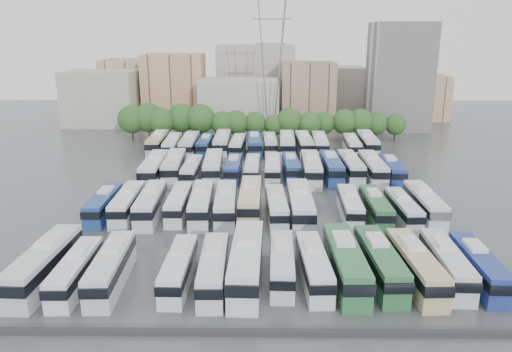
{
  "coord_description": "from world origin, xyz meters",
  "views": [
    {
      "loc": [
        -0.2,
        -68.61,
        24.1
      ],
      "look_at": [
        -1.04,
        3.33,
        3.0
      ],
      "focal_mm": 35.0,
      "sensor_mm": 36.0,
      "label": 1
    }
  ],
  "objects_px": {
    "bus_r0_s5": "(213,269)",
    "bus_r0_s12": "(446,263)",
    "bus_r2_s13": "(392,170)",
    "bus_r3_s8": "(287,144)",
    "apartment_tower": "(399,76)",
    "bus_r1_s3": "(179,203)",
    "bus_r0_s2": "(111,267)",
    "bus_r0_s8": "(314,266)",
    "bus_r1_s8": "(300,205)",
    "bus_r3_s7": "(270,144)",
    "bus_r0_s6": "(246,262)",
    "bus_r1_s1": "(127,203)",
    "bus_r1_s12": "(403,209)",
    "bus_r2_s7": "(273,168)",
    "bus_r3_s3": "(205,145)",
    "electricity_pylon": "(271,54)",
    "bus_r0_s10": "(380,262)",
    "bus_r2_s1": "(154,168)",
    "bus_r0_s0": "(44,264)",
    "bus_r2_s2": "(174,166)",
    "bus_r3_s1": "(172,145)",
    "bus_r2_s11": "(351,167)",
    "bus_r3_s0": "(158,143)",
    "bus_r2_s5": "(233,168)",
    "bus_r3_s10": "(320,144)",
    "bus_r1_s10": "(350,206)",
    "bus_r1_s2": "(151,203)",
    "bus_r1_s13": "(424,204)",
    "bus_r2_s3": "(192,170)",
    "bus_r1_s11": "(375,207)",
    "bus_r3_s2": "(189,145)",
    "bus_r0_s1": "(76,271)",
    "bus_r0_s4": "(179,268)",
    "bus_r0_s7": "(282,263)",
    "bus_r3_s12": "(352,145)",
    "bus_r0_s13": "(478,266)",
    "bus_r3_s9": "(304,144)",
    "bus_r0_s9": "(345,262)",
    "bus_r3_s5": "(238,146)",
    "bus_r1_s5": "(226,204)",
    "bus_r2_s6": "(252,169)",
    "bus_r2_s10": "(331,167)",
    "bus_r1_s7": "(277,207)",
    "bus_r3_s4": "(222,143)",
    "bus_r3_s13": "(368,143)"
  },
  "relations": [
    {
      "from": "bus_r2_s3",
      "to": "bus_r2_s10",
      "type": "bearing_deg",
      "value": 4.86
    },
    {
      "from": "bus_r1_s2",
      "to": "bus_r2_s1",
      "type": "bearing_deg",
      "value": 98.22
    },
    {
      "from": "bus_r1_s10",
      "to": "bus_r3_s3",
      "type": "distance_m",
      "value": 42.96
    },
    {
      "from": "bus_r1_s7",
      "to": "bus_r2_s6",
      "type": "relative_size",
      "value": 1.04
    },
    {
      "from": "bus_r1_s8",
      "to": "bus_r3_s7",
      "type": "relative_size",
      "value": 1.15
    },
    {
      "from": "bus_r0_s5",
      "to": "bus_r0_s12",
      "type": "relative_size",
      "value": 0.99
    },
    {
      "from": "bus_r0_s1",
      "to": "bus_r0_s4",
      "type": "distance_m",
      "value": 9.94
    },
    {
      "from": "bus_r1_s3",
      "to": "bus_r3_s2",
      "type": "height_order",
      "value": "bus_r3_s2"
    },
    {
      "from": "bus_r0_s1",
      "to": "bus_r3_s10",
      "type": "relative_size",
      "value": 0.87
    },
    {
      "from": "bus_r2_s2",
      "to": "bus_r3_s1",
      "type": "xyz_separation_m",
      "value": [
        -3.12,
        16.42,
        -0.17
      ]
    },
    {
      "from": "bus_r2_s2",
      "to": "bus_r3_s12",
      "type": "distance_m",
      "value": 37.33
    },
    {
      "from": "bus_r2_s11",
      "to": "bus_r3_s0",
      "type": "bearing_deg",
      "value": 152.72
    },
    {
      "from": "bus_r0_s5",
      "to": "bus_r1_s11",
      "type": "bearing_deg",
      "value": 41.15
    },
    {
      "from": "electricity_pylon",
      "to": "bus_r3_s8",
      "type": "distance_m",
      "value": 26.36
    },
    {
      "from": "bus_r2_s5",
      "to": "bus_r0_s5",
      "type": "bearing_deg",
      "value": -88.95
    },
    {
      "from": "bus_r2_s7",
      "to": "bus_r3_s1",
      "type": "xyz_separation_m",
      "value": [
        -19.79,
        16.81,
        0.09
      ]
    },
    {
      "from": "apartment_tower",
      "to": "bus_r2_s1",
      "type": "bearing_deg",
      "value": -137.8
    },
    {
      "from": "bus_r1_s11",
      "to": "bus_r2_s11",
      "type": "height_order",
      "value": "bus_r2_s11"
    },
    {
      "from": "bus_r0_s9",
      "to": "bus_r2_s6",
      "type": "xyz_separation_m",
      "value": [
        -9.92,
        35.6,
        -0.32
      ]
    },
    {
      "from": "bus_r1_s2",
      "to": "bus_r1_s13",
      "type": "bearing_deg",
      "value": -1.17
    },
    {
      "from": "bus_r2_s13",
      "to": "bus_r3_s2",
      "type": "relative_size",
      "value": 0.91
    },
    {
      "from": "bus_r1_s3",
      "to": "bus_r3_s9",
      "type": "distance_m",
      "value": 40.92
    },
    {
      "from": "bus_r0_s7",
      "to": "bus_r1_s8",
      "type": "distance_m",
      "value": 16.57
    },
    {
      "from": "bus_r0_s7",
      "to": "bus_r2_s1",
      "type": "distance_m",
      "value": 39.39
    },
    {
      "from": "bus_r0_s2",
      "to": "bus_r0_s8",
      "type": "distance_m",
      "value": 19.9
    },
    {
      "from": "bus_r3_s8",
      "to": "bus_r3_s5",
      "type": "bearing_deg",
      "value": -174.52
    },
    {
      "from": "bus_r0_s9",
      "to": "bus_r3_s13",
      "type": "relative_size",
      "value": 1.0
    },
    {
      "from": "bus_r2_s11",
      "to": "bus_r3_s10",
      "type": "bearing_deg",
      "value": 99.55
    },
    {
      "from": "bus_r0_s12",
      "to": "bus_r2_s6",
      "type": "relative_size",
      "value": 1.05
    },
    {
      "from": "apartment_tower",
      "to": "bus_r2_s1",
      "type": "relative_size",
      "value": 1.92
    },
    {
      "from": "bus_r0_s13",
      "to": "bus_r3_s8",
      "type": "height_order",
      "value": "bus_r3_s8"
    },
    {
      "from": "bus_r3_s1",
      "to": "bus_r2_s3",
      "type": "bearing_deg",
      "value": -72.3
    },
    {
      "from": "apartment_tower",
      "to": "bus_r1_s12",
      "type": "bearing_deg",
      "value": -103.56
    },
    {
      "from": "bus_r0_s6",
      "to": "bus_r1_s1",
      "type": "height_order",
      "value": "bus_r0_s6"
    },
    {
      "from": "bus_r2_s13",
      "to": "bus_r3_s4",
      "type": "xyz_separation_m",
      "value": [
        -29.67,
        18.67,
        0.27
      ]
    },
    {
      "from": "bus_r0_s7",
      "to": "bus_r2_s7",
      "type": "height_order",
      "value": "bus_r2_s7"
    },
    {
      "from": "bus_r2_s13",
      "to": "bus_r3_s8",
      "type": "height_order",
      "value": "bus_r3_s8"
    },
    {
      "from": "bus_r3_s1",
      "to": "bus_r3_s10",
      "type": "bearing_deg",
      "value": 0.96
    },
    {
      "from": "bus_r0_s13",
      "to": "bus_r3_s9",
      "type": "xyz_separation_m",
      "value": [
        -12.82,
        54.22,
        0.22
      ]
    },
    {
      "from": "bus_r0_s1",
      "to": "bus_r1_s2",
      "type": "bearing_deg",
      "value": 79.63
    },
    {
      "from": "bus_r2_s11",
      "to": "bus_r2_s10",
      "type": "bearing_deg",
      "value": -175.01
    },
    {
      "from": "bus_r1_s5",
      "to": "bus_r3_s0",
      "type": "height_order",
      "value": "bus_r3_s0"
    },
    {
      "from": "apartment_tower",
      "to": "bus_r1_s3",
      "type": "height_order",
      "value": "apartment_tower"
    },
    {
      "from": "bus_r1_s13",
      "to": "bus_r2_s5",
      "type": "height_order",
      "value": "bus_r1_s13"
    },
    {
      "from": "bus_r0_s6",
      "to": "bus_r3_s5",
      "type": "bearing_deg",
      "value": 95.18
    },
    {
      "from": "bus_r3_s4",
      "to": "bus_r3_s10",
      "type": "height_order",
      "value": "bus_r3_s4"
    },
    {
      "from": "bus_r2_s7",
      "to": "bus_r3_s3",
      "type": "height_order",
      "value": "bus_r2_s7"
    },
    {
      "from": "bus_r0_s10",
      "to": "bus_r2_s1",
      "type": "height_order",
      "value": "bus_r2_s1"
    },
    {
      "from": "bus_r0_s7",
      "to": "bus_r0_s9",
      "type": "xyz_separation_m",
      "value": [
        6.27,
        -0.44,
        0.33
      ]
    },
    {
      "from": "bus_r0_s0",
      "to": "bus_r0_s2",
      "type": "xyz_separation_m",
      "value": [
        6.67,
        -0.35,
        -0.19
      ]
    }
  ]
}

